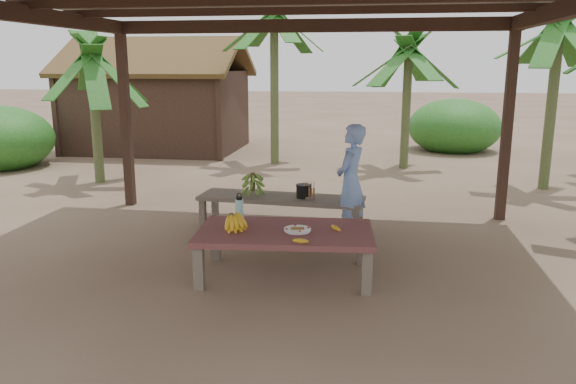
# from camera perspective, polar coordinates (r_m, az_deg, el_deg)

# --- Properties ---
(ground) EXTENTS (80.00, 80.00, 0.00)m
(ground) POSITION_cam_1_polar(r_m,az_deg,el_deg) (6.32, -0.68, -7.25)
(ground) COLOR brown
(ground) RESTS_ON ground
(pavilion) EXTENTS (6.60, 5.60, 2.95)m
(pavilion) POSITION_cam_1_polar(r_m,az_deg,el_deg) (5.95, -0.92, 18.69)
(pavilion) COLOR black
(pavilion) RESTS_ON ground
(work_table) EXTENTS (1.87, 1.14, 0.50)m
(work_table) POSITION_cam_1_polar(r_m,az_deg,el_deg) (5.83, -0.28, -4.50)
(work_table) COLOR brown
(work_table) RESTS_ON ground
(bench) EXTENTS (2.24, 0.79, 0.45)m
(bench) POSITION_cam_1_polar(r_m,az_deg,el_deg) (7.49, -0.72, -0.87)
(bench) COLOR brown
(bench) RESTS_ON ground
(ripe_banana_bunch) EXTENTS (0.36, 0.32, 0.19)m
(ripe_banana_bunch) POSITION_cam_1_polar(r_m,az_deg,el_deg) (5.84, -5.76, -2.90)
(ripe_banana_bunch) COLOR yellow
(ripe_banana_bunch) RESTS_ON work_table
(plate) EXTENTS (0.28, 0.28, 0.04)m
(plate) POSITION_cam_1_polar(r_m,az_deg,el_deg) (5.75, 0.97, -3.87)
(plate) COLOR white
(plate) RESTS_ON work_table
(loose_banana_front) EXTENTS (0.17, 0.11, 0.04)m
(loose_banana_front) POSITION_cam_1_polar(r_m,az_deg,el_deg) (5.39, 1.31, -4.99)
(loose_banana_front) COLOR yellow
(loose_banana_front) RESTS_ON work_table
(loose_banana_side) EXTENTS (0.14, 0.12, 0.04)m
(loose_banana_side) POSITION_cam_1_polar(r_m,az_deg,el_deg) (5.82, 4.88, -3.66)
(loose_banana_side) COLOR yellow
(loose_banana_side) RESTS_ON work_table
(water_flask) EXTENTS (0.09, 0.09, 0.33)m
(water_flask) POSITION_cam_1_polar(r_m,az_deg,el_deg) (6.07, -4.96, -1.84)
(water_flask) COLOR #41CBCB
(water_flask) RESTS_ON work_table
(green_banana_stalk) EXTENTS (0.30, 0.30, 0.32)m
(green_banana_stalk) POSITION_cam_1_polar(r_m,az_deg,el_deg) (7.55, -3.58, 0.89)
(green_banana_stalk) COLOR #598C2D
(green_banana_stalk) RESTS_ON bench
(cooking_pot) EXTENTS (0.20, 0.20, 0.17)m
(cooking_pot) POSITION_cam_1_polar(r_m,az_deg,el_deg) (7.40, 1.62, 0.06)
(cooking_pot) COLOR black
(cooking_pot) RESTS_ON bench
(skewer_rack) EXTENTS (0.19, 0.10, 0.24)m
(skewer_rack) POSITION_cam_1_polar(r_m,az_deg,el_deg) (7.32, 2.15, 0.20)
(skewer_rack) COLOR #A57F47
(skewer_rack) RESTS_ON bench
(woman) EXTENTS (0.50, 0.62, 1.46)m
(woman) POSITION_cam_1_polar(r_m,az_deg,el_deg) (7.12, 6.40, 1.06)
(woman) COLOR #7799E2
(woman) RESTS_ON ground
(hut) EXTENTS (4.40, 3.43, 2.85)m
(hut) POSITION_cam_1_polar(r_m,az_deg,el_deg) (14.94, -12.92, 8.45)
(hut) COLOR black
(hut) RESTS_ON ground
(banana_plant_ne) EXTENTS (1.80, 1.80, 3.06)m
(banana_plant_ne) POSITION_cam_1_polar(r_m,az_deg,el_deg) (10.80, 25.77, 13.77)
(banana_plant_ne) COLOR #596638
(banana_plant_ne) RESTS_ON ground
(banana_plant_n) EXTENTS (1.80, 1.80, 2.72)m
(banana_plant_n) POSITION_cam_1_polar(r_m,az_deg,el_deg) (12.07, 12.13, 12.91)
(banana_plant_n) COLOR #596638
(banana_plant_n) RESTS_ON ground
(banana_plant_nw) EXTENTS (1.80, 1.80, 3.46)m
(banana_plant_nw) POSITION_cam_1_polar(r_m,az_deg,el_deg) (12.42, -1.42, 16.51)
(banana_plant_nw) COLOR #596638
(banana_plant_nw) RESTS_ON ground
(banana_plant_w) EXTENTS (1.80, 1.80, 2.54)m
(banana_plant_w) POSITION_cam_1_polar(r_m,az_deg,el_deg) (10.94, -19.31, 11.61)
(banana_plant_w) COLOR #596638
(banana_plant_w) RESTS_ON ground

